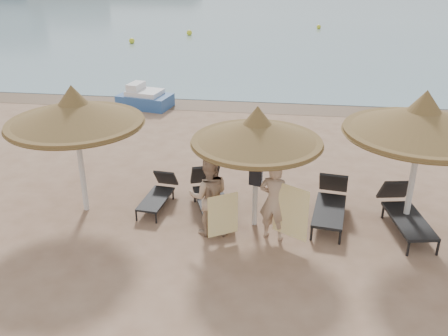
{
  "coord_description": "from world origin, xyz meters",
  "views": [
    {
      "loc": [
        1.36,
        -9.27,
        5.89
      ],
      "look_at": [
        -0.05,
        1.2,
        1.08
      ],
      "focal_mm": 40.0,
      "sensor_mm": 36.0,
      "label": 1
    }
  ],
  "objects_px": {
    "palapa_left": "(74,113)",
    "person_left": "(209,190)",
    "lounger_near_left": "(210,194)",
    "lounger_near_right": "(331,202)",
    "lounger_far_left": "(159,193)",
    "pedal_boat": "(144,98)",
    "palapa_center": "(257,132)",
    "lounger_far_right": "(405,211)",
    "person_right": "(274,195)",
    "palapa_right": "(422,121)"
  },
  "relations": [
    {
      "from": "person_right",
      "to": "pedal_boat",
      "type": "xyz_separation_m",
      "value": [
        -5.36,
        8.77,
        -0.69
      ]
    },
    {
      "from": "palapa_left",
      "to": "palapa_right",
      "type": "bearing_deg",
      "value": 1.03
    },
    {
      "from": "person_left",
      "to": "person_right",
      "type": "distance_m",
      "value": 1.4
    },
    {
      "from": "lounger_near_right",
      "to": "person_right",
      "type": "xyz_separation_m",
      "value": [
        -1.27,
        -1.03,
        0.63
      ]
    },
    {
      "from": "person_right",
      "to": "pedal_boat",
      "type": "height_order",
      "value": "person_right"
    },
    {
      "from": "palapa_right",
      "to": "lounger_far_right",
      "type": "height_order",
      "value": "palapa_right"
    },
    {
      "from": "palapa_left",
      "to": "lounger_near_left",
      "type": "xyz_separation_m",
      "value": [
        2.96,
        0.41,
        -2.03
      ]
    },
    {
      "from": "palapa_center",
      "to": "person_right",
      "type": "distance_m",
      "value": 1.38
    },
    {
      "from": "lounger_far_left",
      "to": "pedal_boat",
      "type": "xyz_separation_m",
      "value": [
        -2.54,
        7.65,
        0.02
      ]
    },
    {
      "from": "palapa_left",
      "to": "lounger_near_right",
      "type": "height_order",
      "value": "palapa_left"
    },
    {
      "from": "person_left",
      "to": "lounger_near_right",
      "type": "bearing_deg",
      "value": -170.04
    },
    {
      "from": "palapa_right",
      "to": "pedal_boat",
      "type": "xyz_separation_m",
      "value": [
        -8.29,
        7.98,
        -2.2
      ]
    },
    {
      "from": "palapa_left",
      "to": "lounger_far_right",
      "type": "xyz_separation_m",
      "value": [
        7.38,
        0.14,
        -2.03
      ]
    },
    {
      "from": "person_right",
      "to": "palapa_center",
      "type": "bearing_deg",
      "value": -35.24
    },
    {
      "from": "palapa_right",
      "to": "person_left",
      "type": "relative_size",
      "value": 1.52
    },
    {
      "from": "palapa_right",
      "to": "lounger_near_right",
      "type": "relative_size",
      "value": 1.55
    },
    {
      "from": "lounger_far_right",
      "to": "pedal_boat",
      "type": "xyz_separation_m",
      "value": [
        -8.25,
        7.96,
        -0.07
      ]
    },
    {
      "from": "person_left",
      "to": "person_right",
      "type": "bearing_deg",
      "value": 168.5
    },
    {
      "from": "lounger_near_left",
      "to": "person_left",
      "type": "distance_m",
      "value": 1.24
    },
    {
      "from": "lounger_near_left",
      "to": "lounger_near_right",
      "type": "relative_size",
      "value": 1.04
    },
    {
      "from": "lounger_far_left",
      "to": "pedal_boat",
      "type": "height_order",
      "value": "pedal_boat"
    },
    {
      "from": "lounger_near_right",
      "to": "palapa_center",
      "type": "bearing_deg",
      "value": -155.29
    },
    {
      "from": "palapa_center",
      "to": "lounger_far_right",
      "type": "xyz_separation_m",
      "value": [
        3.32,
        0.3,
        -1.82
      ]
    },
    {
      "from": "palapa_center",
      "to": "lounger_far_left",
      "type": "height_order",
      "value": "palapa_center"
    },
    {
      "from": "palapa_center",
      "to": "palapa_right",
      "type": "height_order",
      "value": "palapa_right"
    },
    {
      "from": "person_left",
      "to": "palapa_center",
      "type": "bearing_deg",
      "value": -163.76
    },
    {
      "from": "lounger_far_left",
      "to": "person_left",
      "type": "distance_m",
      "value": 1.94
    },
    {
      "from": "palapa_left",
      "to": "palapa_center",
      "type": "xyz_separation_m",
      "value": [
        4.06,
        -0.16,
        -0.2
      ]
    },
    {
      "from": "lounger_far_left",
      "to": "lounger_near_right",
      "type": "bearing_deg",
      "value": 4.51
    },
    {
      "from": "palapa_center",
      "to": "person_right",
      "type": "xyz_separation_m",
      "value": [
        0.44,
        -0.51,
        -1.2
      ]
    },
    {
      "from": "palapa_center",
      "to": "lounger_near_left",
      "type": "relative_size",
      "value": 1.31
    },
    {
      "from": "palapa_center",
      "to": "person_left",
      "type": "height_order",
      "value": "palapa_center"
    },
    {
      "from": "palapa_left",
      "to": "lounger_near_left",
      "type": "distance_m",
      "value": 3.61
    },
    {
      "from": "palapa_left",
      "to": "person_left",
      "type": "xyz_separation_m",
      "value": [
        3.1,
        -0.64,
        -1.38
      ]
    },
    {
      "from": "person_left",
      "to": "lounger_near_left",
      "type": "bearing_deg",
      "value": -92.78
    },
    {
      "from": "palapa_right",
      "to": "pedal_boat",
      "type": "bearing_deg",
      "value": 136.1
    },
    {
      "from": "palapa_center",
      "to": "palapa_right",
      "type": "xyz_separation_m",
      "value": [
        3.36,
        0.29,
        0.3
      ]
    },
    {
      "from": "lounger_near_right",
      "to": "person_right",
      "type": "bearing_deg",
      "value": -133.33
    },
    {
      "from": "pedal_boat",
      "to": "lounger_far_left",
      "type": "bearing_deg",
      "value": -59.67
    },
    {
      "from": "person_right",
      "to": "lounger_near_left",
      "type": "bearing_deg",
      "value": -20.72
    },
    {
      "from": "lounger_far_right",
      "to": "person_right",
      "type": "bearing_deg",
      "value": -174.45
    },
    {
      "from": "lounger_near_left",
      "to": "lounger_near_right",
      "type": "bearing_deg",
      "value": -21.17
    },
    {
      "from": "lounger_near_left",
      "to": "lounger_far_left",
      "type": "bearing_deg",
      "value": 157.4
    },
    {
      "from": "palapa_right",
      "to": "pedal_boat",
      "type": "distance_m",
      "value": 11.71
    },
    {
      "from": "palapa_center",
      "to": "palapa_right",
      "type": "distance_m",
      "value": 3.39
    },
    {
      "from": "lounger_near_right",
      "to": "lounger_far_right",
      "type": "xyz_separation_m",
      "value": [
        1.61,
        -0.22,
        0.01
      ]
    },
    {
      "from": "person_left",
      "to": "pedal_boat",
      "type": "distance_m",
      "value": 9.63
    },
    {
      "from": "lounger_near_left",
      "to": "pedal_boat",
      "type": "bearing_deg",
      "value": 96.13
    },
    {
      "from": "lounger_far_left",
      "to": "lounger_near_left",
      "type": "distance_m",
      "value": 1.28
    },
    {
      "from": "palapa_center",
      "to": "lounger_far_left",
      "type": "distance_m",
      "value": 3.12
    }
  ]
}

